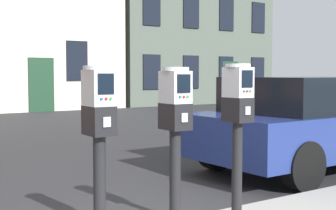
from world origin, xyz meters
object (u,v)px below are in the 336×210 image
(parking_meter_end_of_row, at_px, (238,115))
(parked_car_white_suv, at_px, (321,120))
(parking_meter_twin_adjacent, at_px, (175,122))
(parking_meter_near_kerb, at_px, (99,127))

(parking_meter_end_of_row, height_order, parked_car_white_suv, parking_meter_end_of_row)
(parking_meter_twin_adjacent, height_order, parking_meter_end_of_row, parking_meter_end_of_row)
(parking_meter_end_of_row, xyz_separation_m, parked_car_white_suv, (3.30, 1.69, -0.37))
(parking_meter_near_kerb, xyz_separation_m, parking_meter_twin_adjacent, (0.66, -0.00, -0.00))
(parking_meter_twin_adjacent, xyz_separation_m, parked_car_white_suv, (3.95, 1.69, -0.34))
(parking_meter_near_kerb, distance_m, parking_meter_end_of_row, 1.31)
(parking_meter_near_kerb, relative_size, parked_car_white_suv, 0.31)
(parking_meter_end_of_row, bearing_deg, parking_meter_near_kerb, -89.27)
(parking_meter_near_kerb, relative_size, parking_meter_twin_adjacent, 1.00)
(parking_meter_twin_adjacent, height_order, parked_car_white_suv, parking_meter_twin_adjacent)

